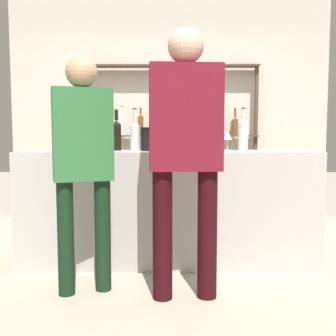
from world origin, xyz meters
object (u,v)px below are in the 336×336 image
at_px(counter_bottle_1, 117,134).
at_px(customer_left, 83,154).
at_px(ice_bucket, 152,139).
at_px(counter_bottle_2, 100,133).
at_px(customer_center, 185,142).
at_px(counter_bottle_0, 214,134).
at_px(counter_bottle_3, 243,134).
at_px(wine_glass, 227,136).
at_px(counter_bottle_4, 135,135).

xyz_separation_m(counter_bottle_1, customer_left, (-0.13, -0.73, -0.13)).
bearing_deg(ice_bucket, counter_bottle_2, -165.55).
relative_size(counter_bottle_1, counter_bottle_2, 0.97).
relative_size(ice_bucket, customer_center, 0.11).
bearing_deg(customer_left, counter_bottle_2, -20.68).
bearing_deg(ice_bucket, counter_bottle_0, 11.41).
bearing_deg(counter_bottle_1, counter_bottle_3, -5.45).
relative_size(wine_glass, ice_bucket, 0.84).
height_order(counter_bottle_0, counter_bottle_1, counter_bottle_0).
bearing_deg(counter_bottle_4, counter_bottle_1, 139.67).
xyz_separation_m(counter_bottle_0, customer_center, (-0.28, -0.84, -0.06)).
xyz_separation_m(counter_bottle_3, customer_left, (-1.19, -0.63, -0.14)).
distance_m(counter_bottle_1, counter_bottle_4, 0.22).
bearing_deg(counter_bottle_0, wine_glass, -67.33).
xyz_separation_m(counter_bottle_4, customer_center, (0.39, -0.68, -0.05)).
distance_m(counter_bottle_2, counter_bottle_4, 0.28).
distance_m(counter_bottle_0, wine_glass, 0.22).
bearing_deg(ice_bucket, counter_bottle_1, 164.59).
bearing_deg(counter_bottle_4, counter_bottle_2, -170.23).
relative_size(counter_bottle_3, customer_center, 0.20).
height_order(counter_bottle_3, customer_left, customer_left).
distance_m(ice_bucket, customer_center, 0.78).
bearing_deg(wine_glass, customer_left, -152.36).
bearing_deg(customer_center, counter_bottle_2, 42.41).
height_order(counter_bottle_2, ice_bucket, counter_bottle_2).
height_order(counter_bottle_1, customer_left, customer_left).
height_order(wine_glass, ice_bucket, ice_bucket).
bearing_deg(counter_bottle_1, counter_bottle_0, 1.47).
bearing_deg(counter_bottle_3, counter_bottle_1, 174.55).
distance_m(wine_glass, customer_center, 0.74).
xyz_separation_m(counter_bottle_1, ice_bucket, (0.31, -0.09, -0.04)).
distance_m(counter_bottle_0, counter_bottle_3, 0.26).
height_order(counter_bottle_0, counter_bottle_4, counter_bottle_0).
xyz_separation_m(wine_glass, customer_left, (-1.05, -0.55, -0.12)).
height_order(counter_bottle_1, customer_center, customer_center).
height_order(customer_center, customer_left, customer_center).
bearing_deg(customer_center, counter_bottle_4, 25.47).
distance_m(counter_bottle_0, counter_bottle_4, 0.69).
xyz_separation_m(counter_bottle_1, customer_center, (0.56, -0.82, -0.05)).
bearing_deg(counter_bottle_1, counter_bottle_4, -40.33).
bearing_deg(counter_bottle_3, counter_bottle_2, -175.54).
bearing_deg(counter_bottle_4, ice_bucket, 23.32).
height_order(counter_bottle_0, wine_glass, counter_bottle_0).
bearing_deg(counter_bottle_3, counter_bottle_0, 151.47).
height_order(counter_bottle_2, customer_left, customer_left).
bearing_deg(counter_bottle_1, wine_glass, -11.15).
bearing_deg(customer_left, wine_glass, -81.29).
bearing_deg(counter_bottle_4, counter_bottle_0, 14.00).
bearing_deg(counter_bottle_2, ice_bucket, 14.45).
relative_size(counter_bottle_1, customer_center, 0.20).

